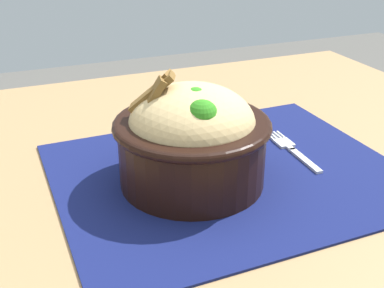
% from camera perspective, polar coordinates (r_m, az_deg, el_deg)
% --- Properties ---
extents(table, '(1.01, 0.91, 0.72)m').
position_cam_1_polar(table, '(0.64, 2.08, -9.69)').
color(table, '#99754C').
rests_on(table, ground_plane).
extents(placemat, '(0.43, 0.35, 0.00)m').
position_cam_1_polar(placemat, '(0.62, 4.19, -3.36)').
color(placemat, '#11194C').
rests_on(placemat, table).
extents(bowl, '(0.18, 0.18, 0.14)m').
position_cam_1_polar(bowl, '(0.57, -0.01, 0.80)').
color(bowl, black).
rests_on(bowl, placemat).
extents(fork, '(0.02, 0.13, 0.00)m').
position_cam_1_polar(fork, '(0.69, 11.43, -0.64)').
color(fork, silver).
rests_on(fork, placemat).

